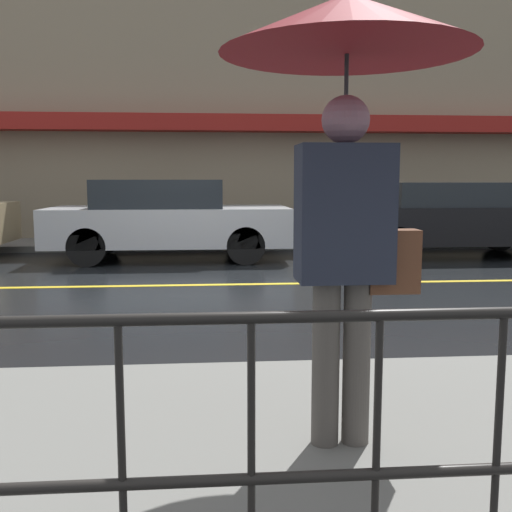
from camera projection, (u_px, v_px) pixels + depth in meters
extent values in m
plane|color=black|center=(202.00, 285.00, 7.97)|extent=(80.00, 80.00, 0.00)
cube|color=slate|center=(196.00, 459.00, 2.88)|extent=(28.00, 2.66, 0.12)
cube|color=slate|center=(203.00, 243.00, 12.57)|extent=(28.00, 1.69, 0.12)
cube|color=gold|center=(202.00, 285.00, 7.97)|extent=(25.20, 0.12, 0.01)
cube|color=gray|center=(202.00, 112.00, 13.19)|extent=(28.00, 0.30, 5.74)
cube|color=maroon|center=(202.00, 123.00, 12.81)|extent=(16.80, 0.55, 0.35)
cylinder|color=black|center=(185.00, 319.00, 1.69)|extent=(12.00, 0.04, 0.04)
cylinder|color=black|center=(188.00, 482.00, 1.75)|extent=(12.00, 0.04, 0.04)
cylinder|color=black|center=(122.00, 470.00, 1.73)|extent=(0.02, 0.02, 0.89)
cylinder|color=black|center=(251.00, 465.00, 1.76)|extent=(0.02, 0.02, 0.89)
cylinder|color=black|center=(376.00, 460.00, 1.79)|extent=(0.02, 0.02, 0.89)
cylinder|color=black|center=(497.00, 455.00, 1.82)|extent=(0.02, 0.02, 0.89)
cylinder|color=#4C4742|center=(326.00, 363.00, 2.87)|extent=(0.13, 0.13, 0.80)
cylinder|color=#4C4742|center=(356.00, 362.00, 2.88)|extent=(0.13, 0.13, 0.80)
cube|color=#232838|center=(344.00, 213.00, 2.78)|extent=(0.43, 0.26, 0.63)
sphere|color=gray|center=(346.00, 120.00, 2.73)|extent=(0.22, 0.22, 0.22)
cylinder|color=#262628|center=(345.00, 135.00, 2.74)|extent=(0.02, 0.02, 0.72)
cone|color=maroon|center=(347.00, 24.00, 2.67)|extent=(1.16, 1.16, 0.26)
cube|color=brown|center=(393.00, 261.00, 2.83)|extent=(0.24, 0.12, 0.30)
cube|color=#B2B5BA|center=(170.00, 226.00, 10.51)|extent=(4.14, 1.85, 0.65)
cube|color=#1E2328|center=(160.00, 193.00, 10.42)|extent=(2.15, 1.70, 0.48)
cylinder|color=black|center=(240.00, 236.00, 11.45)|extent=(0.63, 0.22, 0.63)
cylinder|color=black|center=(246.00, 246.00, 9.85)|extent=(0.63, 0.22, 0.63)
cylinder|color=black|center=(104.00, 237.00, 11.24)|extent=(0.63, 0.22, 0.63)
cylinder|color=black|center=(87.00, 247.00, 9.63)|extent=(0.63, 0.22, 0.63)
cube|color=black|center=(453.00, 224.00, 10.93)|extent=(4.12, 1.73, 0.66)
cube|color=#1E2328|center=(445.00, 194.00, 10.85)|extent=(2.14, 1.59, 0.43)
cylinder|color=black|center=(499.00, 235.00, 11.82)|extent=(0.61, 0.22, 0.61)
cylinder|color=black|center=(372.00, 236.00, 11.61)|extent=(0.61, 0.22, 0.61)
cylinder|color=black|center=(397.00, 244.00, 10.12)|extent=(0.61, 0.22, 0.61)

